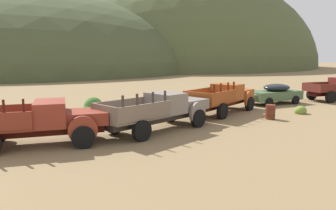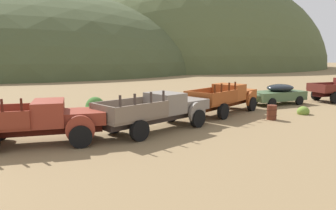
{
  "view_description": "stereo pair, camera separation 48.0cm",
  "coord_description": "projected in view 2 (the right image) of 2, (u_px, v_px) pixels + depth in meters",
  "views": [
    {
      "loc": [
        2.47,
        -10.97,
        3.85
      ],
      "look_at": [
        12.38,
        3.8,
        1.05
      ],
      "focal_mm": 34.41,
      "sensor_mm": 36.0,
      "label": 1
    },
    {
      "loc": [
        2.87,
        -11.23,
        3.85
      ],
      "look_at": [
        12.38,
        3.8,
        1.05
      ],
      "focal_mm": 34.41,
      "sensor_mm": 36.0,
      "label": 2
    }
  ],
  "objects": [
    {
      "name": "truck_rust_red",
      "position": [
        47.0,
        121.0,
        13.93
      ],
      "size": [
        6.09,
        3.71,
        2.16
      ],
      "rotation": [
        0.0,
        0.0,
        -0.28
      ],
      "color": "#42140D",
      "rests_on": "ground"
    },
    {
      "name": "truck_oxide_orange",
      "position": [
        228.0,
        97.0,
        21.56
      ],
      "size": [
        6.49,
        3.75,
        2.16
      ],
      "rotation": [
        0.0,
        0.0,
        0.3
      ],
      "color": "#51220D",
      "rests_on": "ground"
    },
    {
      "name": "bush_front_right",
      "position": [
        304.0,
        112.0,
        20.9
      ],
      "size": [
        0.83,
        0.75,
        0.67
      ],
      "color": "olive",
      "rests_on": "ground"
    },
    {
      "name": "car_weathered_green",
      "position": [
        276.0,
        94.0,
        24.94
      ],
      "size": [
        4.81,
        2.54,
        1.57
      ],
      "rotation": [
        0.0,
        0.0,
        3.0
      ],
      "color": "#47603D",
      "rests_on": "ground"
    },
    {
      "name": "hill_far_right",
      "position": [
        43.0,
        70.0,
        79.97
      ],
      "size": [
        85.02,
        78.2,
        36.28
      ],
      "primitive_type": "ellipsoid",
      "color": "#424C2D",
      "rests_on": "ground"
    },
    {
      "name": "hill_far_left",
      "position": [
        201.0,
        68.0,
        93.22
      ],
      "size": [
        80.16,
        59.54,
        51.38
      ],
      "primitive_type": "ellipsoid",
      "color": "#4C5633",
      "rests_on": "ground"
    },
    {
      "name": "truck_primer_gray",
      "position": [
        163.0,
        110.0,
        16.68
      ],
      "size": [
        6.75,
        3.31,
        2.16
      ],
      "rotation": [
        0.0,
        0.0,
        0.2
      ],
      "color": "#3D322D",
      "rests_on": "ground"
    },
    {
      "name": "oil_drum_by_truck",
      "position": [
        272.0,
        112.0,
        19.12
      ],
      "size": [
        0.61,
        0.61,
        0.88
      ],
      "color": "#5B2819",
      "rests_on": "ground"
    },
    {
      "name": "bush_near_barrel",
      "position": [
        95.0,
        108.0,
        21.17
      ],
      "size": [
        1.39,
        1.22,
        1.41
      ],
      "color": "#3D702D",
      "rests_on": "ground"
    }
  ]
}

